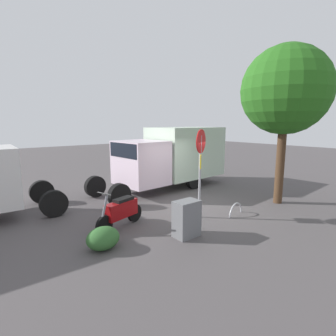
# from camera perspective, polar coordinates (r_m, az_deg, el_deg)

# --- Properties ---
(ground_plane) EXTENTS (60.00, 60.00, 0.00)m
(ground_plane) POSITION_cam_1_polar(r_m,az_deg,el_deg) (10.24, 5.43, -7.98)
(ground_plane) COLOR #4E494A
(box_truck_near) EXTENTS (6.93, 2.57, 2.90)m
(box_truck_near) POSITION_cam_1_polar(r_m,az_deg,el_deg) (12.68, 0.86, 2.89)
(box_truck_near) COLOR black
(box_truck_near) RESTS_ON ground
(motorcycle) EXTENTS (1.77, 0.74, 1.20)m
(motorcycle) POSITION_cam_1_polar(r_m,az_deg,el_deg) (8.07, -10.16, -9.11)
(motorcycle) COLOR black
(motorcycle) RESTS_ON ground
(stop_sign) EXTENTS (0.71, 0.33, 2.91)m
(stop_sign) POSITION_cam_1_polar(r_m,az_deg,el_deg) (8.50, 7.05, 1.76)
(stop_sign) COLOR #9E9EA3
(stop_sign) RESTS_ON ground
(street_tree) EXTENTS (3.25, 3.25, 5.93)m
(street_tree) POSITION_cam_1_polar(r_m,az_deg,el_deg) (10.98, 24.15, 15.03)
(street_tree) COLOR #47301E
(street_tree) RESTS_ON ground
(utility_cabinet) EXTENTS (0.71, 0.47, 1.02)m
(utility_cabinet) POSITION_cam_1_polar(r_m,az_deg,el_deg) (7.37, 4.05, -10.92)
(utility_cabinet) COLOR slate
(utility_cabinet) RESTS_ON ground
(bike_rack_hoop) EXTENTS (0.85, 0.17, 0.85)m
(bike_rack_hoop) POSITION_cam_1_polar(r_m,az_deg,el_deg) (9.45, 14.46, -9.77)
(bike_rack_hoop) COLOR #B7B7BC
(bike_rack_hoop) RESTS_ON ground
(shrub_near_sign) EXTENTS (0.84, 0.69, 0.57)m
(shrub_near_sign) POSITION_cam_1_polar(r_m,az_deg,el_deg) (6.93, -13.93, -14.59)
(shrub_near_sign) COLOR #30602C
(shrub_near_sign) RESTS_ON ground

